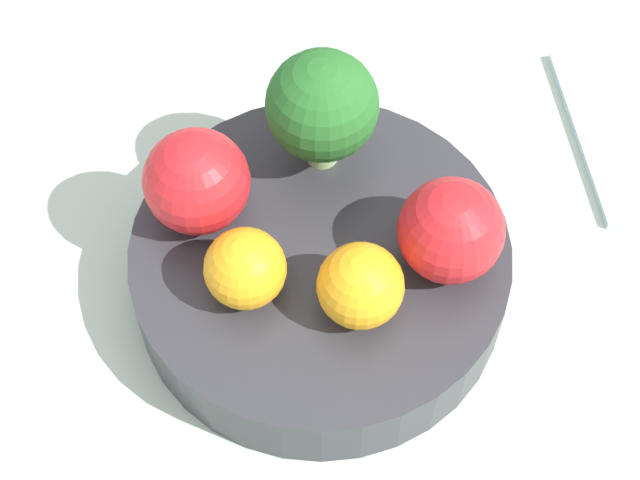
{
  "coord_description": "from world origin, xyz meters",
  "views": [
    {
      "loc": [
        0.28,
        -0.12,
        0.56
      ],
      "look_at": [
        0.0,
        0.0,
        0.07
      ],
      "focal_mm": 60.0,
      "sensor_mm": 36.0,
      "label": 1
    }
  ],
  "objects_px": {
    "apple_green": "(197,181)",
    "orange_back": "(360,286)",
    "bowl": "(320,269)",
    "orange_front": "(245,269)",
    "broccoli": "(322,107)",
    "apple_red": "(451,231)"
  },
  "relations": [
    {
      "from": "apple_green",
      "to": "orange_back",
      "type": "relative_size",
      "value": 1.28
    },
    {
      "from": "bowl",
      "to": "orange_back",
      "type": "height_order",
      "value": "orange_back"
    },
    {
      "from": "apple_green",
      "to": "orange_back",
      "type": "height_order",
      "value": "apple_green"
    },
    {
      "from": "bowl",
      "to": "orange_front",
      "type": "relative_size",
      "value": 4.84
    },
    {
      "from": "broccoli",
      "to": "apple_red",
      "type": "bearing_deg",
      "value": 21.73
    },
    {
      "from": "broccoli",
      "to": "orange_back",
      "type": "relative_size",
      "value": 1.72
    },
    {
      "from": "bowl",
      "to": "orange_front",
      "type": "distance_m",
      "value": 0.06
    },
    {
      "from": "bowl",
      "to": "apple_red",
      "type": "height_order",
      "value": "apple_red"
    },
    {
      "from": "orange_back",
      "to": "broccoli",
      "type": "bearing_deg",
      "value": 168.42
    },
    {
      "from": "apple_red",
      "to": "apple_green",
      "type": "height_order",
      "value": "apple_green"
    },
    {
      "from": "bowl",
      "to": "broccoli",
      "type": "xyz_separation_m",
      "value": [
        -0.06,
        0.03,
        0.07
      ]
    },
    {
      "from": "apple_red",
      "to": "orange_front",
      "type": "bearing_deg",
      "value": -102.78
    },
    {
      "from": "apple_green",
      "to": "broccoli",
      "type": "bearing_deg",
      "value": 96.26
    },
    {
      "from": "bowl",
      "to": "apple_green",
      "type": "height_order",
      "value": "apple_green"
    },
    {
      "from": "bowl",
      "to": "broccoli",
      "type": "bearing_deg",
      "value": 156.08
    },
    {
      "from": "bowl",
      "to": "orange_front",
      "type": "xyz_separation_m",
      "value": [
        0.01,
        -0.05,
        0.04
      ]
    },
    {
      "from": "broccoli",
      "to": "apple_green",
      "type": "xyz_separation_m",
      "value": [
        0.01,
        -0.08,
        -0.02
      ]
    },
    {
      "from": "apple_red",
      "to": "orange_back",
      "type": "height_order",
      "value": "apple_red"
    },
    {
      "from": "broccoli",
      "to": "apple_red",
      "type": "distance_m",
      "value": 0.1
    },
    {
      "from": "broccoli",
      "to": "orange_front",
      "type": "relative_size",
      "value": 1.8
    },
    {
      "from": "apple_red",
      "to": "apple_green",
      "type": "xyz_separation_m",
      "value": [
        -0.08,
        -0.11,
        0.0
      ]
    },
    {
      "from": "apple_red",
      "to": "apple_green",
      "type": "distance_m",
      "value": 0.14
    }
  ]
}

